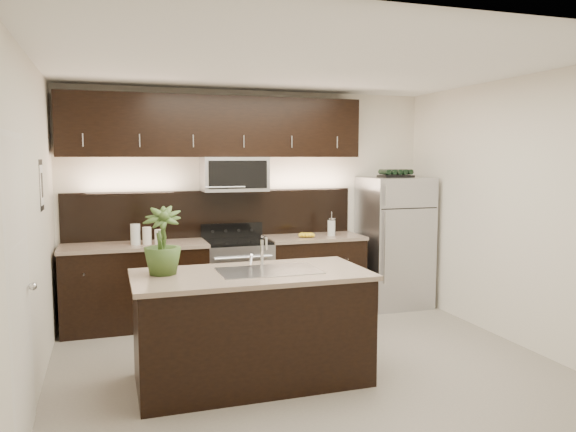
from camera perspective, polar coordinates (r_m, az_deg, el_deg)
name	(u,v)px	position (r m, az deg, el deg)	size (l,w,h in m)	color
ground	(305,365)	(5.33, 1.78, -14.87)	(4.50, 4.50, 0.00)	gray
room_walls	(296,181)	(4.91, 0.77, 3.63)	(4.52, 4.02, 2.71)	silver
counter_run	(220,280)	(6.65, -6.91, -6.45)	(3.51, 0.65, 0.94)	black
upper_fixtures	(218,136)	(6.65, -7.11, 8.03)	(3.49, 0.40, 1.66)	black
island	(252,327)	(4.84, -3.70, -11.15)	(1.96, 0.96, 0.94)	black
sink_faucet	(268,269)	(4.77, -2.01, -5.41)	(0.84, 0.50, 0.28)	silver
refrigerator	(394,242)	(7.29, 10.75, -2.60)	(0.79, 0.72, 1.64)	#B2B2B7
wine_rack	(396,174)	(7.21, 10.88, 4.23)	(0.41, 0.25, 0.10)	black
plant	(162,241)	(4.70, -12.67, -2.47)	(0.31, 0.31, 0.56)	#365120
canisters	(144,235)	(6.38, -14.40, -1.91)	(0.34, 0.14, 0.23)	silver
french_press	(331,227)	(6.90, 4.43, -1.12)	(0.10, 0.10, 0.29)	silver
bananas	(302,235)	(6.74, 1.43, -1.91)	(0.20, 0.16, 0.06)	yellow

